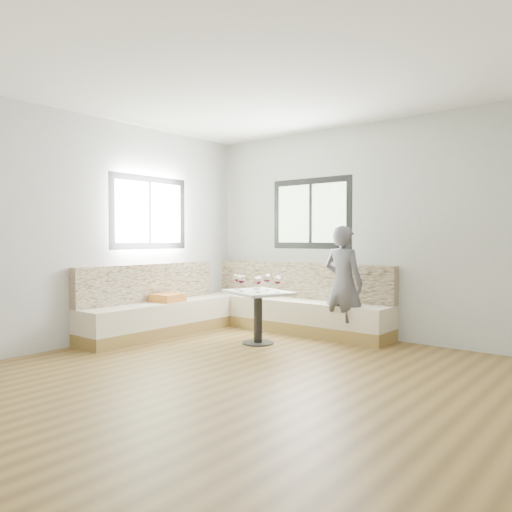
% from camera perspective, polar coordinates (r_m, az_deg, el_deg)
% --- Properties ---
extents(room, '(5.01, 5.01, 2.81)m').
position_cam_1_polar(room, '(4.67, -1.25, 3.44)').
color(room, brown).
rests_on(room, ground).
extents(banquette, '(2.90, 2.80, 0.95)m').
position_cam_1_polar(banquette, '(6.90, -2.47, -6.03)').
color(banquette, olive).
rests_on(banquette, ground).
extents(table, '(0.96, 0.86, 0.65)m').
position_cam_1_polar(table, '(6.16, 0.23, -5.52)').
color(table, black).
rests_on(table, ground).
extents(person, '(0.56, 0.39, 1.46)m').
position_cam_1_polar(person, '(6.37, 9.95, -3.12)').
color(person, '#54535A').
rests_on(person, ground).
extents(olive_ramekin, '(0.09, 0.09, 0.04)m').
position_cam_1_polar(olive_ramekin, '(6.24, 0.09, -3.73)').
color(olive_ramekin, white).
rests_on(olive_ramekin, table).
extents(wine_glass_a, '(0.09, 0.09, 0.21)m').
position_cam_1_polar(wine_glass_a, '(6.28, -2.16, -2.53)').
color(wine_glass_a, white).
rests_on(wine_glass_a, table).
extents(wine_glass_b, '(0.09, 0.09, 0.21)m').
position_cam_1_polar(wine_glass_b, '(6.07, -1.68, -2.69)').
color(wine_glass_b, white).
rests_on(wine_glass_b, table).
extents(wine_glass_c, '(0.09, 0.09, 0.21)m').
position_cam_1_polar(wine_glass_c, '(5.92, 0.20, -2.81)').
color(wine_glass_c, white).
rests_on(wine_glass_c, table).
extents(wine_glass_d, '(0.09, 0.09, 0.21)m').
position_cam_1_polar(wine_glass_d, '(6.18, 1.23, -2.60)').
color(wine_glass_d, white).
rests_on(wine_glass_d, table).
extents(wine_glass_e, '(0.09, 0.09, 0.21)m').
position_cam_1_polar(wine_glass_e, '(5.93, 2.45, -2.81)').
color(wine_glass_e, white).
rests_on(wine_glass_e, table).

